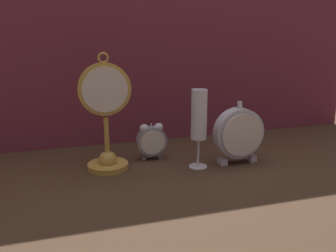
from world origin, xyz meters
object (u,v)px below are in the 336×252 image
object	(u,v)px
mantel_clock_silver	(239,134)
champagne_flute	(199,120)
alarm_clock_twin_bell	(152,140)
pocket_watch_on_stand	(106,124)

from	to	relation	value
mantel_clock_silver	champagne_flute	world-z (taller)	champagne_flute
mantel_clock_silver	champagne_flute	size ratio (longest dim) A/B	0.82
alarm_clock_twin_bell	mantel_clock_silver	distance (m)	0.26
mantel_clock_silver	pocket_watch_on_stand	bearing A→B (deg)	170.27
pocket_watch_on_stand	champagne_flute	size ratio (longest dim) A/B	1.45
champagne_flute	mantel_clock_silver	bearing A→B (deg)	-0.79
pocket_watch_on_stand	alarm_clock_twin_bell	bearing A→B (deg)	16.18
alarm_clock_twin_bell	mantel_clock_silver	bearing A→B (deg)	-24.00
pocket_watch_on_stand	alarm_clock_twin_bell	distance (m)	0.16
pocket_watch_on_stand	alarm_clock_twin_bell	xyz separation A→B (m)	(0.14, 0.04, -0.07)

